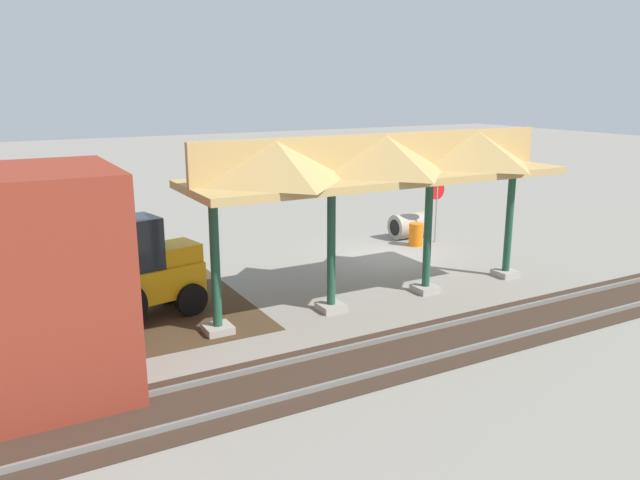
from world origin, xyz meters
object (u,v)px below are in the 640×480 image
at_px(traffic_barrel, 416,234).
at_px(backhoe, 137,274).
at_px(brick_utility_building, 20,286).
at_px(stop_sign, 437,198).
at_px(concrete_pipe, 410,226).

bearing_deg(traffic_barrel, backhoe, 13.33).
distance_m(brick_utility_building, traffic_barrel, 15.73).
relative_size(stop_sign, backhoe, 0.48).
distance_m(stop_sign, traffic_barrel, 1.72).
bearing_deg(stop_sign, concrete_pipe, -65.96).
height_order(backhoe, brick_utility_building, brick_utility_building).
bearing_deg(stop_sign, brick_utility_building, 21.19).
height_order(concrete_pipe, brick_utility_building, brick_utility_building).
bearing_deg(concrete_pipe, brick_utility_building, 25.25).
relative_size(concrete_pipe, brick_utility_building, 0.34).
relative_size(stop_sign, brick_utility_building, 0.54).
distance_m(concrete_pipe, brick_utility_building, 16.71).
bearing_deg(traffic_barrel, concrete_pipe, -116.11).
bearing_deg(concrete_pipe, backhoe, 17.86).
xyz_separation_m(stop_sign, backhoe, (12.55, 2.81, -0.54)).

